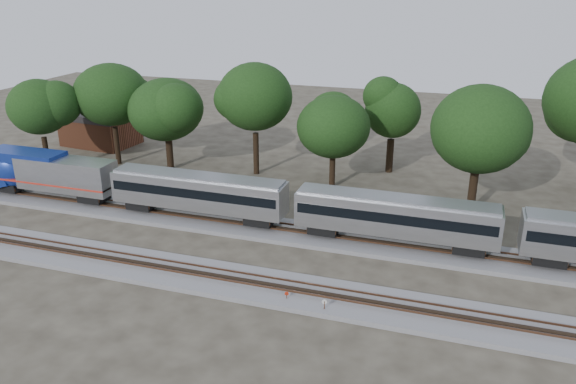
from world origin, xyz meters
TOP-DOWN VIEW (x-y plane):
  - ground at (0.00, 0.00)m, footprint 160.00×160.00m
  - track_far at (0.00, 6.00)m, footprint 160.00×5.00m
  - track_near at (0.00, -4.00)m, footprint 160.00×5.00m
  - train at (19.31, 6.00)m, footprint 109.23×3.12m
  - switch_stand_red at (3.62, -5.36)m, footprint 0.29×0.13m
  - switch_stand_white at (6.60, -5.86)m, footprint 0.35×0.16m
  - switch_lever at (6.02, -5.11)m, footprint 0.52×0.33m
  - brick_building at (-34.55, 26.36)m, footprint 10.36×7.82m
  - tree_0 at (-33.56, 14.08)m, footprint 8.15×8.15m
  - tree_1 at (-27.10, 19.36)m, footprint 9.03×9.03m
  - tree_2 at (-19.74, 19.54)m, footprint 7.63×7.63m
  - tree_3 at (-8.92, 21.16)m, footprint 9.55×9.55m
  - tree_4 at (0.95, 19.38)m, footprint 7.18×7.18m
  - tree_5 at (6.32, 26.82)m, footprint 7.75×7.75m
  - tree_6 at (16.07, 16.47)m, footprint 8.88×8.88m

SIDE VIEW (x-z plane):
  - ground at x=0.00m, z-range 0.00..0.00m
  - switch_lever at x=6.02m, z-range 0.00..0.30m
  - track_far at x=0.00m, z-range -0.16..0.57m
  - track_near at x=0.00m, z-range -0.16..0.57m
  - switch_stand_red at x=3.62m, z-range 0.13..1.07m
  - switch_stand_white at x=6.60m, z-range 0.16..1.31m
  - brick_building at x=-34.55m, z-range 0.02..4.67m
  - train at x=19.31m, z-range 0.91..5.50m
  - tree_4 at x=0.95m, z-range 1.98..12.10m
  - tree_2 at x=-19.74m, z-range 2.11..12.87m
  - tree_5 at x=6.32m, z-range 2.14..13.06m
  - tree_0 at x=-33.56m, z-range 2.25..13.74m
  - tree_6 at x=16.07m, z-range 2.46..14.98m
  - tree_1 at x=-27.10m, z-range 2.50..15.23m
  - tree_3 at x=-8.92m, z-range 2.65..16.12m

